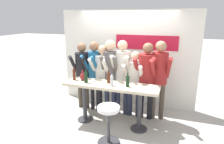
% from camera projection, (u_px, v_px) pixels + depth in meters
% --- Properties ---
extents(ground_plane, '(40.00, 40.00, 0.00)m').
position_uv_depth(ground_plane, '(111.00, 124.00, 4.52)').
color(ground_plane, '#B2ADA3').
extents(back_wall, '(3.66, 0.12, 2.53)m').
position_uv_depth(back_wall, '(127.00, 58.00, 5.35)').
color(back_wall, silver).
rests_on(back_wall, ground_plane).
extents(tasting_table, '(2.06, 0.54, 0.96)m').
position_uv_depth(tasting_table, '(111.00, 92.00, 4.31)').
color(tasting_table, beige).
rests_on(tasting_table, ground_plane).
extents(bar_stool, '(0.44, 0.44, 0.76)m').
position_uv_depth(bar_stool, '(109.00, 119.00, 3.71)').
color(bar_stool, '#333338').
rests_on(bar_stool, ground_plane).
extents(person_far_left, '(0.42, 0.53, 1.73)m').
position_uv_depth(person_far_left, '(82.00, 68.00, 5.08)').
color(person_far_left, '#473D33').
rests_on(person_far_left, ground_plane).
extents(person_left, '(0.42, 0.56, 1.78)m').
position_uv_depth(person_left, '(94.00, 68.00, 4.91)').
color(person_left, black).
rests_on(person_left, ground_plane).
extents(person_center_left, '(0.49, 0.59, 1.71)m').
position_uv_depth(person_center_left, '(103.00, 72.00, 4.84)').
color(person_center_left, black).
rests_on(person_center_left, ground_plane).
extents(person_center, '(0.43, 0.57, 1.83)m').
position_uv_depth(person_center, '(110.00, 68.00, 4.73)').
color(person_center, '#23283D').
rests_on(person_center, ground_plane).
extents(person_center_right, '(0.44, 0.57, 1.83)m').
position_uv_depth(person_center_right, '(122.00, 69.00, 4.71)').
color(person_center_right, '#23283D').
rests_on(person_center_right, ground_plane).
extents(person_right, '(0.48, 0.55, 1.59)m').
position_uv_depth(person_right, '(135.00, 78.00, 4.65)').
color(person_right, '#23283D').
rests_on(person_right, ground_plane).
extents(person_far_right, '(0.51, 0.62, 1.80)m').
position_uv_depth(person_far_right, '(147.00, 73.00, 4.51)').
color(person_far_right, black).
rests_on(person_far_right, ground_plane).
extents(person_rightmost, '(0.50, 0.62, 1.85)m').
position_uv_depth(person_rightmost, '(159.00, 72.00, 4.47)').
color(person_rightmost, '#473D33').
rests_on(person_rightmost, ground_plane).
extents(wine_bottle_0, '(0.06, 0.06, 0.28)m').
position_uv_depth(wine_bottle_0, '(108.00, 77.00, 4.31)').
color(wine_bottle_0, '#4C1E0F').
rests_on(wine_bottle_0, tasting_table).
extents(wine_bottle_1, '(0.07, 0.07, 0.29)m').
position_uv_depth(wine_bottle_1, '(128.00, 80.00, 4.07)').
color(wine_bottle_1, black).
rests_on(wine_bottle_1, tasting_table).
extents(wine_bottle_2, '(0.07, 0.07, 0.28)m').
position_uv_depth(wine_bottle_2, '(112.00, 80.00, 4.12)').
color(wine_bottle_2, '#B7BCC1').
rests_on(wine_bottle_2, tasting_table).
extents(wine_bottle_3, '(0.06, 0.06, 0.32)m').
position_uv_depth(wine_bottle_3, '(74.00, 74.00, 4.53)').
color(wine_bottle_3, '#4C1E0F').
rests_on(wine_bottle_3, tasting_table).
extents(wine_bottle_4, '(0.07, 0.07, 0.30)m').
position_uv_depth(wine_bottle_4, '(86.00, 77.00, 4.33)').
color(wine_bottle_4, black).
rests_on(wine_bottle_4, tasting_table).
extents(decorative_vase, '(0.13, 0.13, 0.22)m').
position_uv_depth(decorative_vase, '(83.00, 76.00, 4.51)').
color(decorative_vase, maroon).
rests_on(decorative_vase, tasting_table).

